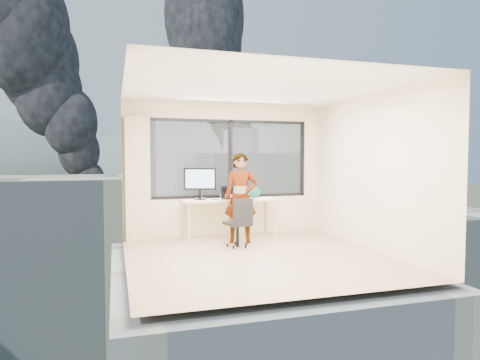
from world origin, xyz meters
name	(u,v)px	position (x,y,z in m)	size (l,w,h in m)	color
floor	(258,257)	(0.00, 0.00, 0.00)	(4.00, 4.00, 0.01)	tan
ceiling	(259,88)	(0.00, 0.00, 2.60)	(4.00, 4.00, 0.01)	white
wall_front	(320,180)	(0.00, -2.00, 1.30)	(4.00, 0.01, 2.60)	#F2E3BB
wall_left	(124,175)	(-2.00, 0.00, 1.30)	(0.01, 4.00, 2.60)	#F2E3BB
wall_right	(371,172)	(2.00, 0.00, 1.30)	(0.01, 4.00, 2.60)	#F2E3BB
window_wall	(228,159)	(0.05, 2.00, 1.52)	(3.30, 0.16, 1.55)	black
curtain	(138,179)	(-1.72, 1.88, 1.15)	(0.45, 0.14, 2.30)	beige
desk	(230,218)	(0.00, 1.66, 0.38)	(1.80, 0.60, 0.75)	beige
chair	(238,222)	(-0.11, 0.80, 0.44)	(0.44, 0.44, 0.87)	black
person	(241,198)	(0.07, 1.18, 0.82)	(0.60, 0.39, 1.63)	#2D2D33
monitor	(200,183)	(-0.57, 1.74, 1.06)	(0.61, 0.13, 0.61)	black
game_console	(231,196)	(0.07, 1.86, 0.79)	(0.34, 0.28, 0.08)	white
laptop	(231,193)	(0.01, 1.67, 0.86)	(0.34, 0.36, 0.22)	black
cellphone	(215,199)	(-0.31, 1.59, 0.76)	(0.12, 0.06, 0.01)	black
pen_cup	(239,196)	(0.18, 1.65, 0.81)	(0.09, 0.09, 0.11)	black
handbag	(254,192)	(0.54, 1.81, 0.86)	(0.28, 0.14, 0.21)	#0C4C42
exterior_ground	(123,211)	(0.00, 120.00, -14.00)	(400.00, 400.00, 0.04)	#515B3D
near_bldg_a	(25,266)	(-9.00, 30.00, -7.00)	(16.00, 12.00, 14.00)	#EEE9C7
near_bldg_b	(247,226)	(12.00, 38.00, -6.00)	(14.00, 13.00, 16.00)	silver
near_bldg_c	(446,262)	(30.00, 28.00, -9.00)	(12.00, 10.00, 10.00)	#EEE9C7
far_tower_b	(150,160)	(8.00, 120.00, 1.00)	(13.00, 13.00, 30.00)	silver
far_tower_c	(248,165)	(45.00, 140.00, -1.00)	(15.00, 15.00, 26.00)	silver
hill_b	(245,177)	(100.00, 320.00, -14.00)	(300.00, 220.00, 96.00)	slate
tree_b	(222,340)	(4.00, 18.00, -9.50)	(7.60, 7.60, 9.00)	#1A4E1E
tree_c	(319,243)	(22.00, 40.00, -9.00)	(8.40, 8.40, 10.00)	#1A4E1E
smoke_plume_a	(89,50)	(-10.00, 150.00, 39.00)	(40.00, 24.00, 90.00)	black
smoke_plume_b	(249,100)	(55.00, 170.00, 27.00)	(30.00, 18.00, 70.00)	black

